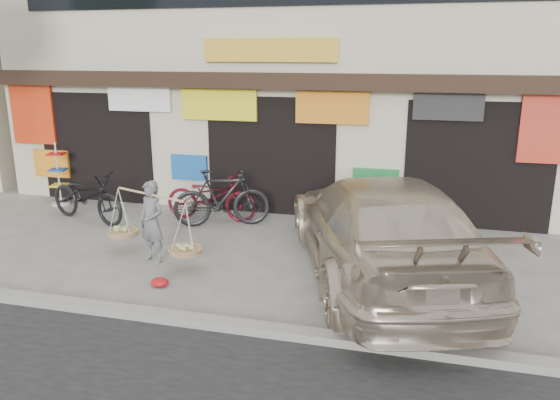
% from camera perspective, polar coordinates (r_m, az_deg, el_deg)
% --- Properties ---
extents(ground, '(70.00, 70.00, 0.00)m').
position_cam_1_polar(ground, '(9.72, -6.50, -7.08)').
color(ground, gray).
rests_on(ground, ground).
extents(kerb, '(70.00, 0.25, 0.12)m').
position_cam_1_polar(kerb, '(8.03, -11.71, -11.87)').
color(kerb, gray).
rests_on(kerb, ground).
extents(shophouse_block, '(14.00, 6.32, 7.00)m').
position_cam_1_polar(shophouse_block, '(15.14, 2.05, 14.43)').
color(shophouse_block, beige).
rests_on(shophouse_block, ground).
extents(street_vendor, '(2.09, 1.14, 1.49)m').
position_cam_1_polar(street_vendor, '(10.00, -13.23, -2.61)').
color(street_vendor, slate).
rests_on(street_vendor, ground).
extents(bike_0, '(2.34, 1.39, 1.16)m').
position_cam_1_polar(bike_0, '(12.82, -19.52, 0.42)').
color(bike_0, black).
rests_on(bike_0, ground).
extents(bike_1, '(2.15, 1.32, 1.25)m').
position_cam_1_polar(bike_1, '(11.81, -6.10, 0.22)').
color(bike_1, black).
rests_on(bike_1, ground).
extents(bike_2, '(2.10, 0.79, 1.09)m').
position_cam_1_polar(bike_2, '(12.27, -7.20, 0.38)').
color(bike_2, maroon).
rests_on(bike_2, ground).
extents(suv, '(4.23, 6.43, 1.73)m').
position_cam_1_polar(suv, '(9.16, 10.42, -2.88)').
color(suv, beige).
rests_on(suv, ground).
extents(display_rack, '(0.45, 0.45, 1.56)m').
position_cam_1_polar(display_rack, '(14.45, -22.11, 1.98)').
color(display_rack, silver).
rests_on(display_rack, ground).
extents(red_bag, '(0.31, 0.25, 0.14)m').
position_cam_1_polar(red_bag, '(9.13, -12.47, -8.39)').
color(red_bag, red).
rests_on(red_bag, ground).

